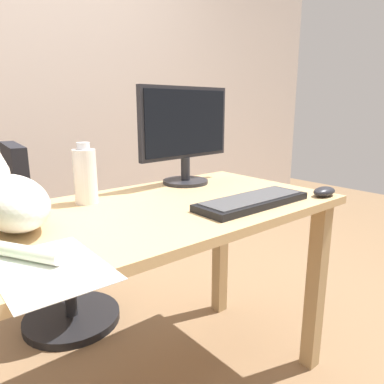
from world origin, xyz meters
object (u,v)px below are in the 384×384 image
cat (9,198)px  keyboard (252,201)px  monitor (185,132)px  computer_mouse (324,191)px  office_chair (56,251)px  spray_bottle (85,176)px

cat → keyboard: bearing=-22.9°
monitor → computer_mouse: bearing=-63.2°
office_chair → keyboard: office_chair is taller
computer_mouse → spray_bottle: size_ratio=0.51×
keyboard → office_chair: bearing=114.3°
office_chair → computer_mouse: size_ratio=8.46×
office_chair → spray_bottle: bearing=-93.5°
computer_mouse → spray_bottle: 0.89m
office_chair → keyboard: size_ratio=2.11×
monitor → office_chair: bearing=134.0°
cat → spray_bottle: bearing=19.4°
monitor → cat: 0.77m
computer_mouse → office_chair: bearing=125.8°
monitor → spray_bottle: (-0.48, -0.03, -0.13)m
cat → spray_bottle: 0.29m
office_chair → spray_bottle: 0.67m
office_chair → cat: cat is taller
office_chair → cat: bearing=-117.0°
office_chair → cat: 0.79m
cat → spray_bottle: size_ratio=2.87×
keyboard → spray_bottle: (-0.43, 0.39, 0.09)m
cat → computer_mouse: cat is taller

